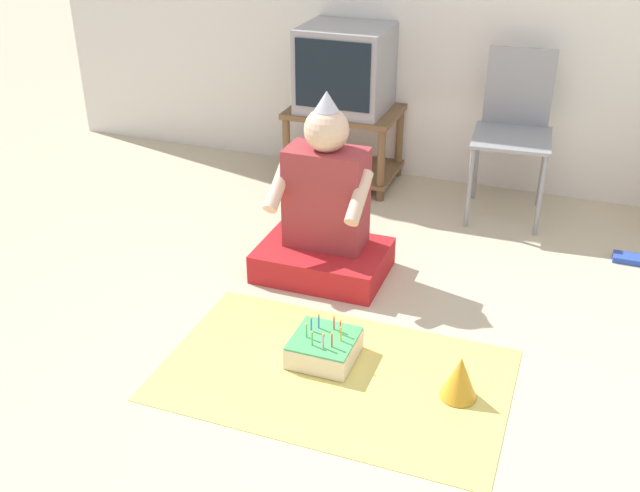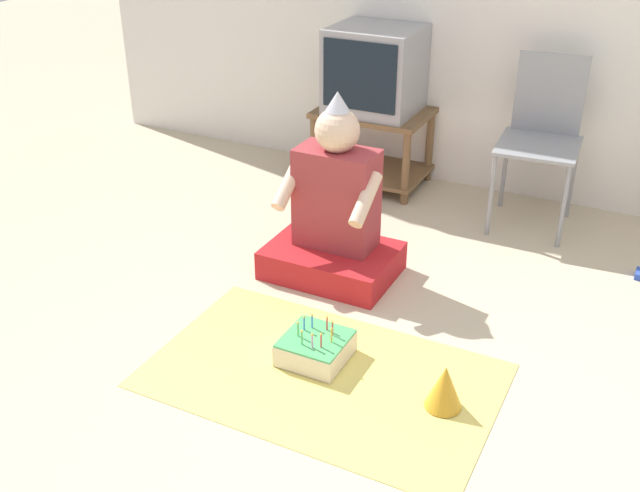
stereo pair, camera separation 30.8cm
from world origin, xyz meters
TOP-DOWN VIEW (x-y plane):
  - ground_plane at (0.00, 0.00)m, footprint 16.00×16.00m
  - tv_stand at (-1.18, 1.99)m, footprint 0.64×0.46m
  - tv at (-1.18, 1.99)m, footprint 0.49×0.45m
  - folding_chair at (-0.20, 1.92)m, footprint 0.43×0.46m
  - person_seated at (-0.91, 0.91)m, footprint 0.60×0.43m
  - party_cloth at (-0.60, 0.16)m, footprint 1.33×0.82m
  - birthday_cake at (-0.67, 0.25)m, footprint 0.25×0.25m
  - party_hat_blue at (-0.12, 0.20)m, footprint 0.14×0.14m

SIDE VIEW (x-z plane):
  - ground_plane at x=0.00m, z-range 0.00..0.00m
  - party_cloth at x=-0.60m, z-range 0.00..0.01m
  - birthday_cake at x=-0.67m, z-range -0.03..0.14m
  - party_hat_blue at x=-0.12m, z-range 0.01..0.18m
  - tv_stand at x=-1.18m, z-range 0.04..0.50m
  - person_seated at x=-0.91m, z-range -0.16..0.73m
  - folding_chair at x=-0.20m, z-range 0.07..0.95m
  - tv at x=-1.18m, z-range 0.46..0.93m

